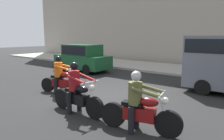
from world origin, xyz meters
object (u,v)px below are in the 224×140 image
(motorcycle_with_rider_crimson, at_px, (77,93))
(motorcycle_with_rider_olive, at_px, (139,107))
(parked_hatchback_forest_green, at_px, (82,57))
(motorcycle_with_rider_orange_stripe, at_px, (61,78))

(motorcycle_with_rider_crimson, bearing_deg, motorcycle_with_rider_olive, 2.04)
(motorcycle_with_rider_olive, bearing_deg, motorcycle_with_rider_crimson, -177.96)
(motorcycle_with_rider_olive, bearing_deg, parked_hatchback_forest_green, 144.82)
(parked_hatchback_forest_green, bearing_deg, motorcycle_with_rider_olive, -35.18)
(motorcycle_with_rider_orange_stripe, height_order, motorcycle_with_rider_crimson, motorcycle_with_rider_crimson)
(motorcycle_with_rider_orange_stripe, bearing_deg, motorcycle_with_rider_crimson, -26.87)
(motorcycle_with_rider_orange_stripe, distance_m, parked_hatchback_forest_green, 5.64)
(motorcycle_with_rider_crimson, bearing_deg, parked_hatchback_forest_green, 135.38)
(motorcycle_with_rider_olive, relative_size, motorcycle_with_rider_crimson, 0.96)
(motorcycle_with_rider_orange_stripe, distance_m, motorcycle_with_rider_crimson, 2.48)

